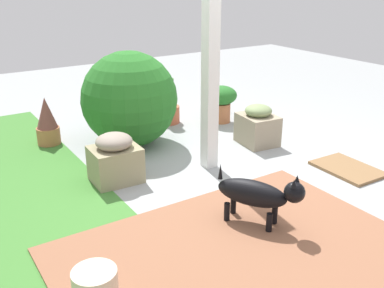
% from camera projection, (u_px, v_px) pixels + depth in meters
% --- Properties ---
extents(ground_plane, '(12.00, 12.00, 0.00)m').
position_uv_depth(ground_plane, '(228.00, 180.00, 4.14)').
color(ground_plane, '#989C9C').
extents(brick_path, '(1.80, 2.40, 0.02)m').
position_uv_depth(brick_path, '(245.00, 258.00, 2.99)').
color(brick_path, '#8E5A3F').
rests_on(brick_path, ground).
extents(porch_pillar, '(0.12, 0.12, 2.01)m').
position_uv_depth(porch_pillar, '(210.00, 66.00, 4.07)').
color(porch_pillar, white).
rests_on(porch_pillar, ground).
extents(stone_planter_nearest, '(0.46, 0.40, 0.45)m').
position_uv_depth(stone_planter_nearest, '(258.00, 126.00, 4.94)').
color(stone_planter_nearest, gray).
rests_on(stone_planter_nearest, ground).
extents(stone_planter_far, '(0.38, 0.45, 0.46)m').
position_uv_depth(stone_planter_far, '(115.00, 159.00, 4.04)').
color(stone_planter_far, gray).
rests_on(stone_planter_far, ground).
extents(round_shrub, '(1.04, 1.04, 1.04)m').
position_uv_depth(round_shrub, '(129.00, 99.00, 4.80)').
color(round_shrub, '#256923').
rests_on(round_shrub, ground).
extents(terracotta_pot_broad, '(0.39, 0.39, 0.47)m').
position_uv_depth(terracotta_pot_broad, '(221.00, 100.00, 5.64)').
color(terracotta_pot_broad, '#B26740').
rests_on(terracotta_pot_broad, ground).
extents(terracotta_pot_tall, '(0.31, 0.31, 0.57)m').
position_uv_depth(terracotta_pot_tall, '(167.00, 107.00, 5.64)').
color(terracotta_pot_tall, '#B7593C').
rests_on(terracotta_pot_tall, ground).
extents(terracotta_pot_spiky, '(0.25, 0.25, 0.54)m').
position_uv_depth(terracotta_pot_spiky, '(47.00, 122.00, 4.91)').
color(terracotta_pot_spiky, '#AC6A40').
rests_on(terracotta_pot_spiky, ground).
extents(dog, '(0.64, 0.45, 0.46)m').
position_uv_depth(dog, '(258.00, 194.00, 3.30)').
color(dog, black).
rests_on(dog, ground).
extents(doormat, '(0.64, 0.46, 0.03)m').
position_uv_depth(doormat, '(348.00, 169.00, 4.33)').
color(doormat, olive).
rests_on(doormat, ground).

